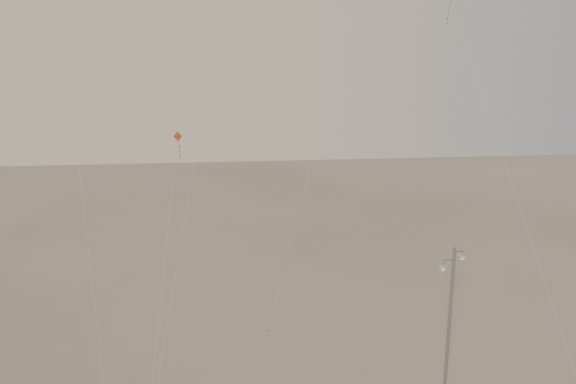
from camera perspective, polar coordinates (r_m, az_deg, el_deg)
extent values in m
cylinder|color=gray|center=(33.51, 16.03, -13.00)|extent=(0.19, 0.18, 9.05)
cylinder|color=gray|center=(31.78, 16.59, -5.58)|extent=(0.14, 0.14, 0.18)
cylinder|color=gray|center=(31.95, 16.95, -5.78)|extent=(0.50, 0.14, 0.07)
cylinder|color=gray|center=(32.13, 17.32, -5.98)|extent=(0.06, 0.06, 0.30)
ellipsoid|color=#B9B9B4|center=(32.18, 17.30, -6.24)|extent=(0.52, 0.52, 0.18)
cylinder|color=gray|center=(31.84, 16.04, -6.65)|extent=(0.60, 0.12, 0.07)
cylinder|color=gray|center=(31.77, 15.53, -7.04)|extent=(0.06, 0.06, 0.40)
ellipsoid|color=#B9B9B4|center=(31.84, 15.51, -7.38)|extent=(0.52, 0.52, 0.18)
cylinder|color=beige|center=(33.79, -21.50, 12.14)|extent=(2.86, 7.73, 37.74)
cylinder|color=beige|center=(33.78, -9.48, 3.27)|extent=(5.17, 10.44, 26.49)
cylinder|color=beige|center=(38.80, 4.34, 10.13)|extent=(9.14, 2.37, 33.77)
cylinder|color=gray|center=(41.62, -2.13, -13.88)|extent=(0.06, 0.06, 0.10)
cube|color=maroon|center=(32.90, -11.15, 5.57)|extent=(0.51, 0.38, 0.60)
cylinder|color=maroon|center=(33.14, -10.97, 4.29)|extent=(0.08, 0.16, 1.01)
cylinder|color=beige|center=(31.63, -12.61, -8.67)|extent=(1.79, 6.70, 14.74)
cube|color=black|center=(44.19, 16.22, 18.10)|extent=(0.28, 0.68, 0.69)
cylinder|color=black|center=(44.06, 15.95, 16.87)|extent=(0.21, 0.03, 1.32)
cylinder|color=beige|center=(39.12, 21.60, 1.34)|extent=(3.72, 14.23, 23.08)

